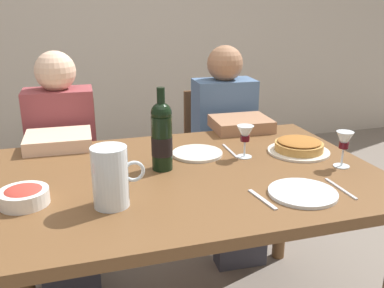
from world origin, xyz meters
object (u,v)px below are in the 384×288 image
(wine_glass_left_diner, at_px, (344,142))
(diner_left, at_px, (63,164))
(water_pitcher, at_px, (111,180))
(chair_right, at_px, (216,152))
(dining_table, at_px, (184,195))
(wine_glass_right_diner, at_px, (245,135))
(dinner_plate_left_setting, at_px, (197,153))
(diner_right, at_px, (230,146))
(dinner_plate_right_setting, at_px, (303,193))
(wine_bottle, at_px, (162,136))
(baked_tart, at_px, (299,146))
(chair_left, at_px, (66,169))
(salad_bowl, at_px, (24,196))

(wine_glass_left_diner, bearing_deg, diner_left, 145.27)
(water_pitcher, xyz_separation_m, chair_right, (0.75, 1.08, -0.35))
(dining_table, distance_m, diner_left, 0.78)
(diner_left, height_order, chair_right, diner_left)
(dining_table, bearing_deg, wine_glass_right_diner, 18.17)
(wine_glass_left_diner, relative_size, dinner_plate_left_setting, 0.67)
(dinner_plate_left_setting, relative_size, diner_right, 0.19)
(dinner_plate_left_setting, relative_size, dinner_plate_right_setting, 0.92)
(wine_bottle, distance_m, water_pitcher, 0.35)
(dining_table, xyz_separation_m, baked_tart, (0.54, 0.08, 0.12))
(water_pitcher, bearing_deg, baked_tart, 18.56)
(dining_table, relative_size, dinner_plate_left_setting, 6.93)
(water_pitcher, bearing_deg, wine_glass_left_diner, 5.14)
(baked_tart, distance_m, chair_left, 1.29)
(chair_right, distance_m, diner_right, 0.26)
(salad_bowl, bearing_deg, chair_right, 44.22)
(dining_table, distance_m, dinner_plate_right_setting, 0.46)
(wine_bottle, bearing_deg, baked_tart, 1.72)
(water_pitcher, bearing_deg, chair_right, 55.29)
(wine_glass_left_diner, xyz_separation_m, wine_glass_right_diner, (-0.33, 0.21, -0.01))
(salad_bowl, relative_size, dinner_plate_right_setting, 0.67)
(salad_bowl, height_order, chair_right, chair_right)
(dinner_plate_left_setting, height_order, dinner_plate_right_setting, same)
(dinner_plate_left_setting, bearing_deg, water_pitcher, -136.89)
(chair_left, height_order, chair_right, same)
(chair_left, bearing_deg, diner_right, 168.41)
(diner_left, xyz_separation_m, chair_right, (0.91, 0.26, -0.12))
(water_pitcher, height_order, wine_glass_left_diner, water_pitcher)
(dining_table, height_order, chair_right, chair_right)
(wine_glass_left_diner, distance_m, dinner_plate_right_setting, 0.35)
(salad_bowl, height_order, chair_left, chair_left)
(baked_tart, distance_m, dinner_plate_left_setting, 0.44)
(water_pitcher, bearing_deg, wine_bottle, 49.37)
(salad_bowl, xyz_separation_m, dinner_plate_left_setting, (0.68, 0.29, -0.02))
(wine_glass_right_diner, xyz_separation_m, chair_right, (0.16, 0.79, -0.36))
(wine_bottle, xyz_separation_m, baked_tart, (0.61, 0.02, -0.11))
(wine_glass_left_diner, bearing_deg, chair_left, 137.40)
(dinner_plate_right_setting, bearing_deg, chair_left, 123.85)
(baked_tart, xyz_separation_m, salad_bowl, (-1.11, -0.19, 0.00))
(dining_table, distance_m, wine_glass_right_diner, 0.36)
(baked_tart, height_order, wine_glass_right_diner, wine_glass_right_diner)
(wine_bottle, distance_m, diner_right, 0.83)
(water_pitcher, xyz_separation_m, chair_left, (-0.15, 1.06, -0.35))
(wine_bottle, height_order, dinner_plate_right_setting, wine_bottle)
(baked_tart, bearing_deg, wine_glass_right_diner, 177.00)
(diner_left, bearing_deg, chair_left, -89.66)
(dining_table, bearing_deg, diner_left, 125.93)
(salad_bowl, bearing_deg, water_pitcher, -18.21)
(dinner_plate_left_setting, distance_m, diner_right, 0.59)
(dinner_plate_right_setting, height_order, chair_right, chair_right)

